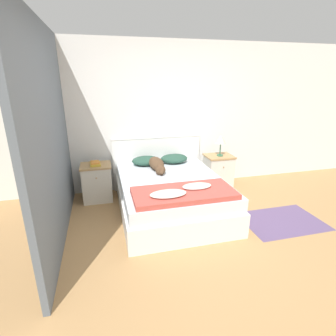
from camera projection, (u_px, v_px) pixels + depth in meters
ground_plane at (205, 251)px, 3.08m from camera, size 16.00×16.00×0.00m
wall_back at (163, 118)px, 4.62m from camera, size 9.00×0.06×2.55m
wall_side_left at (54, 134)px, 3.25m from camera, size 0.06×3.10×2.55m
bed at (171, 195)px, 3.95m from camera, size 1.52×1.92×0.53m
headboard at (157, 161)px, 4.78m from camera, size 1.60×0.06×0.97m
nightstand_left at (97, 182)px, 4.31m from camera, size 0.48×0.42×0.62m
nightstand_right at (218, 171)px, 4.82m from camera, size 0.48×0.42×0.62m
pillow_left at (146, 161)px, 4.46m from camera, size 0.47×0.35×0.15m
pillow_right at (174, 159)px, 4.57m from camera, size 0.47×0.35×0.15m
quilt at (183, 193)px, 3.28m from camera, size 1.29×0.59×0.12m
dog at (157, 164)px, 4.23m from camera, size 0.23×0.76×0.18m
book_stack at (95, 164)px, 4.19m from camera, size 0.17×0.21×0.05m
table_lamp at (221, 140)px, 4.61m from camera, size 0.19×0.19×0.39m
rug at (282, 221)px, 3.74m from camera, size 1.11×0.78×0.00m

